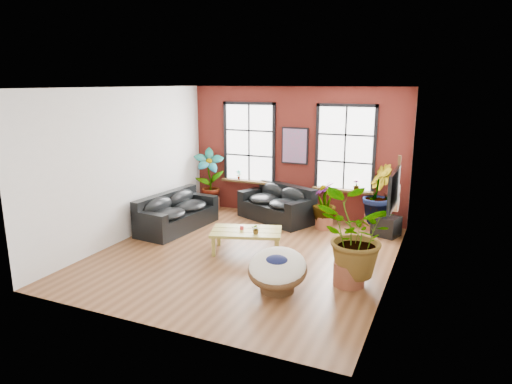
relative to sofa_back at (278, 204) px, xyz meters
The scene contains 19 objects.
room 2.87m from the sofa_back, 83.76° to the right, with size 6.04×6.54×3.54m.
sofa_back is the anchor object (origin of this frame).
sofa_left 2.71m from the sofa_back, 140.11° to the right, with size 1.16×2.34×0.89m.
coffee_table 2.50m from the sofa_back, 84.74° to the right, with size 1.69×1.29×0.58m.
papasan_chair 4.30m from the sofa_back, 69.04° to the right, with size 1.23×1.24×0.79m.
poster 1.63m from the sofa_back, 61.27° to the left, with size 0.74×0.06×0.98m.
tv_wall_unit 3.99m from the sofa_back, 32.95° to the right, with size 0.13×1.86×1.20m.
media_box 2.87m from the sofa_back, ahead, with size 0.71×0.65×0.49m.
pot_back_left 2.15m from the sofa_back, behind, with size 0.53×0.53×0.35m.
pot_back_right 2.55m from the sofa_back, ahead, with size 0.70×0.70×0.39m.
pot_right_wall 4.21m from the sofa_back, 50.97° to the right, with size 0.75×0.75×0.42m.
pot_mid 1.39m from the sofa_back, 10.14° to the right, with size 0.53×0.53×0.32m.
floor_plant_back_left 2.23m from the sofa_back, behind, with size 0.86×0.58×1.64m, color #1A4813.
floor_plant_back_right 2.58m from the sofa_back, ahead, with size 0.83×0.67×1.50m, color #1A4813.
floor_plant_right_wall 4.22m from the sofa_back, 50.47° to the right, with size 1.38×1.19×1.53m, color #1A4813.
floor_plant_mid 1.37m from the sofa_back, ahead, with size 0.59×0.59×1.06m, color #1A4813.
table_plant 2.68m from the sofa_back, 78.79° to the right, with size 0.20×0.18×0.23m, color #1A4813.
sill_plant_left 1.57m from the sofa_back, 161.73° to the left, with size 0.14×0.10×0.27m, color #1A4813.
sill_plant_right 2.12m from the sofa_back, 12.92° to the left, with size 0.15×0.15×0.27m, color #1A4813.
Camera 1 is at (3.92, -8.33, 3.60)m, focal length 32.00 mm.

